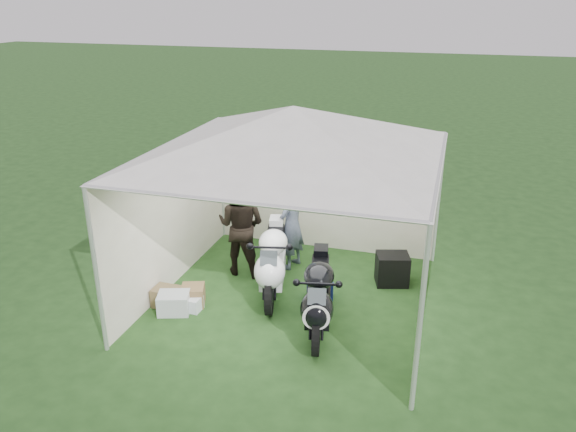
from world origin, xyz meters
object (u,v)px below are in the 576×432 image
canopy_tent (294,136)px  crate_3 (168,297)px  paddock_stand (320,288)px  person_blue_jacket (292,224)px  crate_1 (193,295)px  person_dark_jacket (241,225)px  motorcycle_white (272,260)px  crate_0 (174,303)px  crate_2 (192,304)px  motorcycle_black (318,295)px  equipment_box (392,269)px

canopy_tent → crate_3: bearing=-156.1°
paddock_stand → person_blue_jacket: 1.32m
crate_1 → person_dark_jacket: bearing=74.9°
motorcycle_white → paddock_stand: size_ratio=4.98×
crate_3 → canopy_tent: bearing=23.9°
canopy_tent → person_blue_jacket: size_ratio=3.56×
crate_1 → canopy_tent: bearing=24.2°
crate_0 → crate_2: size_ratio=1.59×
crate_1 → crate_2: bearing=-72.4°
motorcycle_black → person_blue_jacket: size_ratio=1.22×
canopy_tent → crate_1: (-1.40, -0.63, -2.42)m
motorcycle_black → person_dark_jacket: (-1.65, 1.34, 0.32)m
motorcycle_white → crate_3: size_ratio=4.62×
motorcycle_black → crate_3: motorcycle_black is taller
canopy_tent → crate_1: 2.87m
person_dark_jacket → person_blue_jacket: bearing=-146.4°
motorcycle_black → crate_3: size_ratio=4.41×
motorcycle_black → equipment_box: (0.83, 1.65, -0.28)m
person_blue_jacket → crate_2: (-1.02, -1.82, -0.69)m
paddock_stand → crate_3: bearing=-157.1°
person_blue_jacket → crate_2: bearing=-14.0°
person_dark_jacket → canopy_tent: bearing=154.0°
crate_0 → crate_3: bearing=140.2°
crate_1 → crate_0: bearing=-120.4°
equipment_box → crate_0: bearing=-148.4°
person_blue_jacket → crate_1: person_blue_jacket is taller
canopy_tent → crate_1: bearing=-155.8°
motorcycle_black → equipment_box: motorcycle_black is taller
motorcycle_black → paddock_stand: (-0.18, 0.87, -0.38)m
person_blue_jacket → crate_1: 2.08m
person_dark_jacket → crate_0: bearing=74.8°
crate_1 → motorcycle_black: bearing=-3.1°
crate_3 → paddock_stand: bearing=22.9°
paddock_stand → person_dark_jacket: size_ratio=0.24×
person_blue_jacket → crate_0: 2.40m
motorcycle_white → person_dark_jacket: (-0.71, 0.53, 0.29)m
crate_0 → person_dark_jacket: bearing=71.7°
crate_1 → crate_2: size_ratio=1.18×
equipment_box → crate_3: equipment_box is taller
crate_2 → crate_3: size_ratio=0.65×
motorcycle_black → equipment_box: size_ratio=3.79×
crate_3 → person_blue_jacket: bearing=51.9°
person_blue_jacket → crate_3: 2.39m
person_dark_jacket → crate_1: person_dark_jacket is taller
crate_2 → crate_1: bearing=107.6°
paddock_stand → crate_0: size_ratio=0.89×
crate_1 → person_blue_jacket: bearing=57.2°
paddock_stand → crate_0: (-1.97, -1.05, -0.00)m
crate_2 → paddock_stand: bearing=27.7°
crate_1 → crate_3: crate_1 is taller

